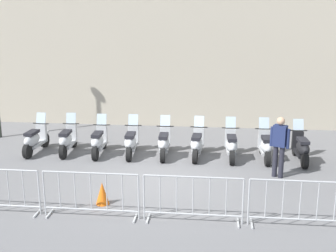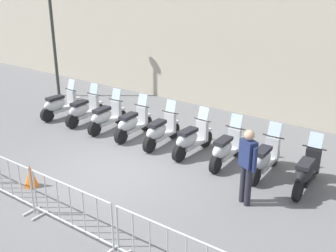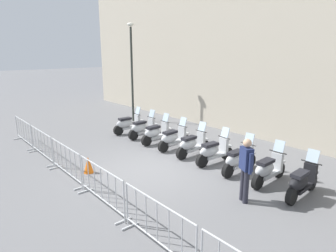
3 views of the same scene
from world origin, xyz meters
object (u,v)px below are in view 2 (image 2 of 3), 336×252
(barrier_segment_2, at_px, (1,177))
(motorcycle_6, at_px, (226,149))
(motorcycle_0, at_px, (60,105))
(motorcycle_5, at_px, (191,139))
(motorcycle_7, at_px, (264,159))
(motorcycle_3, at_px, (132,124))
(motorcycle_4, at_px, (160,131))
(motorcycle_1, at_px, (84,110))
(barrier_segment_3, at_px, (71,210))
(officer_near_row_end, at_px, (247,163))
(motorcycle_2, at_px, (106,117))
(motorcycle_8, at_px, (306,172))
(street_lamp, at_px, (51,13))
(traffic_cone, at_px, (31,176))

(barrier_segment_2, bearing_deg, motorcycle_6, 52.24)
(motorcycle_0, xyz_separation_m, barrier_segment_2, (3.03, -4.37, 0.07))
(motorcycle_5, relative_size, motorcycle_7, 1.00)
(motorcycle_3, relative_size, motorcycle_4, 1.00)
(motorcycle_1, relative_size, barrier_segment_3, 0.79)
(officer_near_row_end, bearing_deg, motorcycle_1, 166.43)
(motorcycle_7, bearing_deg, motorcycle_6, 179.52)
(motorcycle_0, relative_size, officer_near_row_end, 1.00)
(motorcycle_2, bearing_deg, motorcycle_8, -1.59)
(motorcycle_0, bearing_deg, motorcycle_5, -0.26)
(street_lamp, xyz_separation_m, officer_near_row_end, (9.64, -3.23, -2.27))
(motorcycle_3, xyz_separation_m, officer_near_row_end, (4.40, -1.51, 0.53))
(barrier_segment_3, bearing_deg, motorcycle_5, 89.95)
(motorcycle_2, relative_size, motorcycle_5, 1.00)
(motorcycle_7, height_order, street_lamp, street_lamp)
(motorcycle_1, xyz_separation_m, traffic_cone, (2.05, -3.75, -0.18))
(motorcycle_8, bearing_deg, street_lamp, 169.75)
(traffic_cone, bearing_deg, street_lamp, 133.66)
(motorcycle_6, bearing_deg, barrier_segment_2, -127.76)
(motorcycle_3, height_order, barrier_segment_3, motorcycle_3)
(motorcycle_0, height_order, motorcycle_1, same)
(barrier_segment_2, distance_m, street_lamp, 8.39)
(motorcycle_1, bearing_deg, motorcycle_6, -1.34)
(motorcycle_0, xyz_separation_m, motorcycle_1, (1.07, 0.07, 0.00))
(motorcycle_0, height_order, motorcycle_6, same)
(barrier_segment_3, bearing_deg, motorcycle_7, 63.87)
(motorcycle_1, height_order, motorcycle_3, same)
(motorcycle_8, xyz_separation_m, traffic_cone, (-5.38, -3.50, -0.18))
(motorcycle_2, relative_size, traffic_cone, 3.13)
(traffic_cone, bearing_deg, motorcycle_7, 39.92)
(motorcycle_0, height_order, street_lamp, street_lamp)
(motorcycle_2, height_order, street_lamp, street_lamp)
(motorcycle_6, bearing_deg, motorcycle_2, 179.31)
(motorcycle_4, bearing_deg, motorcycle_1, 178.62)
(motorcycle_2, relative_size, motorcycle_7, 1.00)
(officer_near_row_end, bearing_deg, motorcycle_4, 155.86)
(motorcycle_0, xyz_separation_m, motorcycle_2, (2.13, -0.01, 0.00))
(motorcycle_1, height_order, motorcycle_7, same)
(street_lamp, bearing_deg, barrier_segment_3, -39.89)
(traffic_cone, bearing_deg, motorcycle_0, 130.24)
(motorcycle_0, xyz_separation_m, barrier_segment_3, (5.30, -4.42, 0.07))
(motorcycle_1, bearing_deg, motorcycle_5, -1.21)
(motorcycle_1, relative_size, barrier_segment_2, 0.79)
(motorcycle_0, bearing_deg, barrier_segment_2, -55.27)
(motorcycle_3, bearing_deg, street_lamp, 161.86)
(officer_near_row_end, distance_m, traffic_cone, 5.03)
(motorcycle_8, height_order, traffic_cone, motorcycle_8)
(motorcycle_7, bearing_deg, barrier_segment_2, -135.64)
(motorcycle_2, height_order, motorcycle_8, same)
(motorcycle_5, relative_size, motorcycle_6, 1.00)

